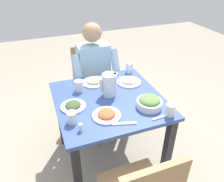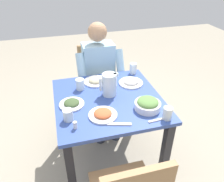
{
  "view_description": "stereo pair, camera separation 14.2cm",
  "coord_description": "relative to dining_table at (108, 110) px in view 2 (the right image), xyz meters",
  "views": [
    {
      "loc": [
        0.5,
        1.4,
        1.72
      ],
      "look_at": [
        -0.05,
        -0.05,
        0.75
      ],
      "focal_mm": 35.14,
      "sensor_mm": 36.0,
      "label": 1
    },
    {
      "loc": [
        0.36,
        1.44,
        1.72
      ],
      "look_at": [
        -0.05,
        -0.05,
        0.75
      ],
      "focal_mm": 35.14,
      "sensor_mm": 36.0,
      "label": 2
    }
  ],
  "objects": [
    {
      "name": "plate_yoghurt",
      "position": [
        -0.26,
        -0.18,
        0.14
      ],
      "size": [
        0.22,
        0.22,
        0.05
      ],
      "color": "white",
      "rests_on": "dining_table"
    },
    {
      "name": "plate_rice_curry",
      "position": [
        0.09,
        0.21,
        0.14
      ],
      "size": [
        0.21,
        0.21,
        0.04
      ],
      "color": "white",
      "rests_on": "dining_table"
    },
    {
      "name": "plate_beans",
      "position": [
        0.04,
        -0.29,
        0.14
      ],
      "size": [
        0.22,
        0.22,
        0.05
      ],
      "color": "white",
      "rests_on": "dining_table"
    },
    {
      "name": "salt_shaker",
      "position": [
        0.3,
        0.29,
        0.15
      ],
      "size": [
        0.03,
        0.03,
        0.05
      ],
      "color": "white",
      "rests_on": "dining_table"
    },
    {
      "name": "water_pitcher",
      "position": [
        -0.03,
        -0.06,
        0.22
      ],
      "size": [
        0.16,
        0.12,
        0.19
      ],
      "color": "silver",
      "rests_on": "dining_table"
    },
    {
      "name": "fork_near",
      "position": [
        0.01,
        0.34,
        0.13
      ],
      "size": [
        0.17,
        0.07,
        0.01
      ],
      "primitive_type": "cube",
      "rotation": [
        0.0,
        0.0,
        -0.28
      ],
      "color": "silver",
      "rests_on": "dining_table"
    },
    {
      "name": "salad_bowl",
      "position": [
        -0.25,
        0.22,
        0.17
      ],
      "size": [
        0.2,
        0.2,
        0.09
      ],
      "color": "white",
      "rests_on": "dining_table"
    },
    {
      "name": "knife_near",
      "position": [
        -0.29,
        0.36,
        0.13
      ],
      "size": [
        0.19,
        0.03,
        0.01
      ],
      "primitive_type": "cube",
      "rotation": [
        0.0,
        0.0,
        0.08
      ],
      "color": "silver",
      "rests_on": "dining_table"
    },
    {
      "name": "plate_dolmas",
      "position": [
        0.3,
        0.02,
        0.14
      ],
      "size": [
        0.19,
        0.19,
        0.04
      ],
      "color": "white",
      "rests_on": "dining_table"
    },
    {
      "name": "diner_near",
      "position": [
        -0.06,
        -0.54,
        0.05
      ],
      "size": [
        0.48,
        0.53,
        1.17
      ],
      "color": "#9EC6E0",
      "rests_on": "ground_plane"
    },
    {
      "name": "ground_plane",
      "position": [
        0.0,
        0.0,
        -0.59
      ],
      "size": [
        8.0,
        8.0,
        0.0
      ],
      "primitive_type": "plane",
      "color": "#9E937F"
    },
    {
      "name": "chair_near",
      "position": [
        -0.06,
        -0.75,
        -0.1
      ],
      "size": [
        0.4,
        0.4,
        0.87
      ],
      "color": "#997047",
      "rests_on": "ground_plane"
    },
    {
      "name": "water_glass_center",
      "position": [
        -0.35,
        -0.37,
        0.18
      ],
      "size": [
        0.07,
        0.07,
        0.1
      ],
      "primitive_type": "cylinder",
      "color": "silver",
      "rests_on": "dining_table"
    },
    {
      "name": "water_glass_by_pitcher",
      "position": [
        0.2,
        -0.2,
        0.17
      ],
      "size": [
        0.07,
        0.07,
        0.1
      ],
      "primitive_type": "cylinder",
      "color": "silver",
      "rests_on": "dining_table"
    },
    {
      "name": "water_glass_near_right",
      "position": [
        0.34,
        0.19,
        0.17
      ],
      "size": [
        0.07,
        0.07,
        0.09
      ],
      "primitive_type": "cylinder",
      "color": "silver",
      "rests_on": "dining_table"
    },
    {
      "name": "water_glass_far_left",
      "position": [
        -0.34,
        0.36,
        0.17
      ],
      "size": [
        0.07,
        0.07,
        0.09
      ],
      "primitive_type": "cylinder",
      "color": "silver",
      "rests_on": "dining_table"
    },
    {
      "name": "dining_table",
      "position": [
        0.0,
        0.0,
        0.0
      ],
      "size": [
        0.86,
        0.86,
        0.71
      ],
      "color": "#334C99",
      "rests_on": "ground_plane"
    }
  ]
}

